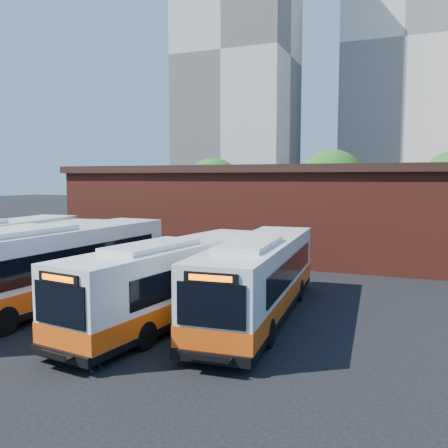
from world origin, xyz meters
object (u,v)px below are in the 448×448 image
at_px(bus_mideast, 174,283).
at_px(transit_worker, 96,340).
at_px(bus_west, 34,260).
at_px(bus_east, 259,281).
at_px(bus_midwest, 53,270).

distance_m(bus_mideast, transit_worker, 5.27).
xyz_separation_m(bus_west, bus_mideast, (8.90, -1.88, -0.03)).
bearing_deg(bus_west, bus_mideast, -18.73).
xyz_separation_m(bus_west, bus_east, (11.88, -0.30, 0.00)).
distance_m(bus_midwest, bus_east, 8.85).
height_order(bus_midwest, transit_worker, bus_midwest).
relative_size(bus_midwest, transit_worker, 7.35).
bearing_deg(bus_west, bus_midwest, -41.32).
xyz_separation_m(bus_mideast, transit_worker, (0.21, -5.23, -0.55)).
relative_size(bus_mideast, transit_worker, 6.61).
bearing_deg(bus_mideast, bus_east, 35.86).
bearing_deg(bus_mideast, bus_midwest, -168.64).
bearing_deg(transit_worker, bus_midwest, 62.50).
distance_m(bus_mideast, bus_east, 3.37).
bearing_deg(bus_east, bus_mideast, -155.96).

